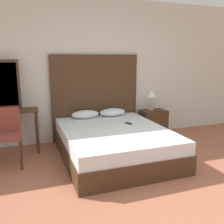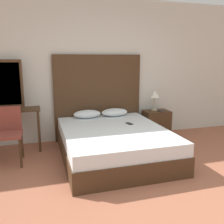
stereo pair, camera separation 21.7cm
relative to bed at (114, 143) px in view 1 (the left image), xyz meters
The scene contains 13 objects.
ground_plane 1.58m from the bed, 84.98° to the right, with size 16.00×16.00×0.00m, color #9E5B42.
wall_back 1.59m from the bed, 83.10° to the left, with size 10.00×0.06×2.70m.
bed is the anchor object (origin of this frame).
headboard 1.21m from the bed, 90.00° to the left, with size 1.73×0.05×1.66m.
pillow_left 0.94m from the bed, 107.98° to the left, with size 0.51×0.28×0.15m.
pillow_right 0.94m from the bed, 72.02° to the left, with size 0.51×0.28×0.15m.
phone_on_bed 0.46m from the bed, 29.88° to the left, with size 0.10×0.16×0.01m.
nightstand 1.41m from the bed, 34.66° to the left, with size 0.52×0.36×0.54m.
table_lamp 1.56m from the bed, 37.59° to the left, with size 0.21×0.21×0.41m.
phone_on_nightstand 1.43m from the bed, 30.69° to the left, with size 0.11×0.16×0.01m.
vanity_desk 1.85m from the bed, 155.59° to the left, with size 1.07×0.41×0.75m.
vanity_mirror 2.11m from the bed, 150.70° to the left, with size 0.55×0.03×0.83m.
chair 1.68m from the bed, behind, with size 0.45×0.46×0.86m.
Camera 1 is at (-1.48, -2.07, 1.60)m, focal length 40.00 mm.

